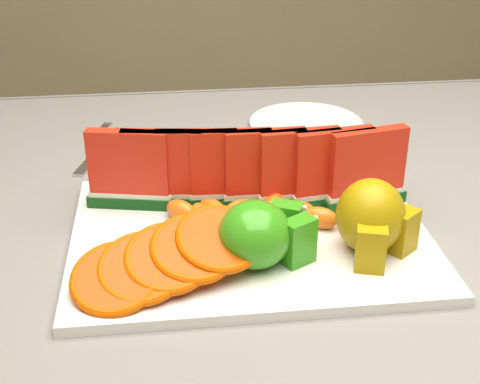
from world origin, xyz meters
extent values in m
cube|color=brown|center=(0.00, 0.00, 0.73)|extent=(1.40, 0.90, 0.03)
cube|color=gray|center=(0.00, 0.00, 0.75)|extent=(1.52, 1.02, 0.01)
cube|color=gray|center=(0.00, 0.51, 0.66)|extent=(1.52, 0.01, 0.20)
cube|color=silver|center=(-0.03, -0.01, 0.76)|extent=(0.40, 0.30, 0.01)
ellipsoid|color=#378212|center=(-0.03, -0.08, 0.80)|extent=(0.08, 0.08, 0.07)
cube|color=#378212|center=(0.01, -0.08, 0.80)|extent=(0.04, 0.03, 0.05)
cube|color=beige|center=(0.02, -0.08, 0.80)|extent=(0.03, 0.02, 0.05)
cube|color=#378212|center=(0.01, -0.05, 0.80)|extent=(0.04, 0.03, 0.05)
cube|color=beige|center=(0.01, -0.05, 0.80)|extent=(0.03, 0.02, 0.05)
ellipsoid|color=#A28505|center=(0.09, -0.06, 0.81)|extent=(0.08, 0.08, 0.08)
cube|color=#A28505|center=(0.08, -0.10, 0.79)|extent=(0.04, 0.03, 0.05)
cube|color=#A28505|center=(0.13, -0.07, 0.79)|extent=(0.04, 0.04, 0.05)
cylinder|color=silver|center=(0.10, 0.32, 0.76)|extent=(0.22, 0.22, 0.01)
cube|color=silver|center=(-0.22, 0.26, 0.76)|extent=(0.06, 0.17, 0.00)
cube|color=silver|center=(-0.22, 0.35, 0.76)|extent=(0.01, 0.04, 0.00)
cube|color=silver|center=(-0.22, 0.35, 0.76)|extent=(0.01, 0.04, 0.00)
cube|color=silver|center=(-0.21, 0.35, 0.76)|extent=(0.01, 0.04, 0.00)
cube|color=#0C3413|center=(-0.16, 0.06, 0.78)|extent=(0.11, 0.04, 0.01)
cube|color=silver|center=(-0.16, 0.06, 0.79)|extent=(0.10, 0.04, 0.01)
cube|color=red|center=(-0.16, 0.06, 0.83)|extent=(0.10, 0.04, 0.08)
cube|color=#0C3413|center=(-0.12, 0.06, 0.78)|extent=(0.11, 0.04, 0.01)
cube|color=silver|center=(-0.12, 0.06, 0.79)|extent=(0.10, 0.03, 0.01)
cube|color=red|center=(-0.12, 0.06, 0.83)|extent=(0.10, 0.03, 0.08)
cube|color=#0C3413|center=(-0.08, 0.05, 0.78)|extent=(0.11, 0.03, 0.01)
cube|color=silver|center=(-0.08, 0.05, 0.79)|extent=(0.10, 0.03, 0.01)
cube|color=red|center=(-0.08, 0.05, 0.83)|extent=(0.10, 0.02, 0.08)
cube|color=#0C3413|center=(-0.04, 0.05, 0.78)|extent=(0.11, 0.02, 0.01)
cube|color=silver|center=(-0.04, 0.05, 0.79)|extent=(0.10, 0.02, 0.01)
cube|color=red|center=(-0.04, 0.05, 0.83)|extent=(0.10, 0.02, 0.08)
cube|color=#0C3413|center=(0.00, 0.04, 0.78)|extent=(0.11, 0.02, 0.01)
cube|color=silver|center=(0.00, 0.04, 0.79)|extent=(0.10, 0.02, 0.01)
cube|color=red|center=(0.00, 0.04, 0.83)|extent=(0.10, 0.02, 0.08)
cube|color=#0C3413|center=(0.04, 0.04, 0.78)|extent=(0.11, 0.03, 0.01)
cube|color=silver|center=(0.04, 0.04, 0.79)|extent=(0.10, 0.03, 0.01)
cube|color=red|center=(0.04, 0.04, 0.83)|extent=(0.10, 0.02, 0.08)
cube|color=#0C3413|center=(0.08, 0.04, 0.78)|extent=(0.11, 0.04, 0.01)
cube|color=silver|center=(0.08, 0.04, 0.79)|extent=(0.10, 0.03, 0.01)
cube|color=red|center=(0.08, 0.04, 0.83)|extent=(0.10, 0.03, 0.08)
cube|color=#0C3413|center=(0.12, 0.03, 0.78)|extent=(0.11, 0.04, 0.01)
cube|color=silver|center=(0.12, 0.03, 0.79)|extent=(0.10, 0.04, 0.01)
cube|color=red|center=(0.12, 0.03, 0.83)|extent=(0.10, 0.04, 0.08)
cylinder|color=#EF4711|center=(-0.17, -0.11, 0.79)|extent=(0.09, 0.09, 0.04)
torus|color=#BC5C11|center=(-0.17, -0.11, 0.79)|extent=(0.11, 0.11, 0.04)
cylinder|color=#EF4711|center=(-0.15, -0.11, 0.79)|extent=(0.09, 0.09, 0.04)
torus|color=#BC5C11|center=(-0.15, -0.11, 0.79)|extent=(0.10, 0.10, 0.04)
cylinder|color=#EF4711|center=(-0.12, -0.10, 0.80)|extent=(0.08, 0.08, 0.04)
torus|color=#BC5C11|center=(-0.12, -0.10, 0.80)|extent=(0.09, 0.09, 0.04)
cylinder|color=#EF4711|center=(-0.10, -0.09, 0.80)|extent=(0.09, 0.09, 0.04)
torus|color=#BC5C11|center=(-0.10, -0.09, 0.80)|extent=(0.10, 0.10, 0.04)
cylinder|color=#EF4711|center=(-0.07, -0.08, 0.80)|extent=(0.10, 0.10, 0.04)
torus|color=#BC5C11|center=(-0.07, -0.08, 0.80)|extent=(0.11, 0.11, 0.04)
cylinder|color=#EF4711|center=(-0.13, 0.11, 0.78)|extent=(0.07, 0.07, 0.03)
torus|color=#BC5C11|center=(-0.13, 0.11, 0.78)|extent=(0.08, 0.08, 0.03)
cylinder|color=#EF4711|center=(-0.08, 0.11, 0.79)|extent=(0.08, 0.08, 0.03)
torus|color=#BC5C11|center=(-0.08, 0.11, 0.79)|extent=(0.09, 0.09, 0.03)
cylinder|color=#EF4711|center=(-0.04, 0.11, 0.79)|extent=(0.08, 0.08, 0.03)
torus|color=#BC5C11|center=(-0.04, 0.11, 0.79)|extent=(0.09, 0.09, 0.03)
cylinder|color=#EF4711|center=(0.01, 0.11, 0.79)|extent=(0.09, 0.09, 0.03)
torus|color=#BC5C11|center=(0.01, 0.11, 0.79)|extent=(0.10, 0.10, 0.03)
ellipsoid|color=orange|center=(-0.11, 0.02, 0.78)|extent=(0.05, 0.04, 0.03)
ellipsoid|color=orange|center=(-0.09, 0.01, 0.78)|extent=(0.03, 0.04, 0.03)
ellipsoid|color=orange|center=(-0.07, 0.02, 0.78)|extent=(0.04, 0.05, 0.03)
ellipsoid|color=orange|center=(-0.04, 0.01, 0.78)|extent=(0.05, 0.03, 0.03)
ellipsoid|color=orange|center=(-0.02, -0.01, 0.78)|extent=(0.04, 0.05, 0.03)
ellipsoid|color=orange|center=(0.00, 0.02, 0.78)|extent=(0.04, 0.05, 0.03)
ellipsoid|color=orange|center=(0.03, 0.00, 0.78)|extent=(0.04, 0.02, 0.03)
ellipsoid|color=orange|center=(0.05, -0.01, 0.78)|extent=(0.05, 0.04, 0.03)
camera|label=1|loc=(-0.12, -0.66, 1.16)|focal=50.00mm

